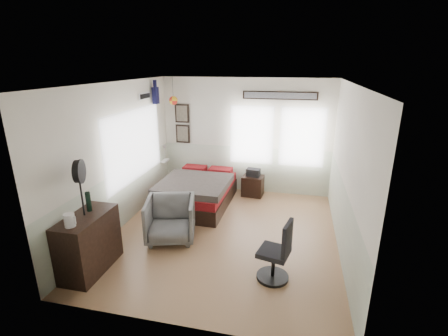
{
  "coord_description": "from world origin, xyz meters",
  "views": [
    {
      "loc": [
        1.17,
        -5.17,
        3.01
      ],
      "look_at": [
        -0.1,
        0.4,
        1.15
      ],
      "focal_mm": 26.0,
      "sensor_mm": 36.0,
      "label": 1
    }
  ],
  "objects_px": {
    "dresser": "(89,243)",
    "nightstand": "(253,186)",
    "task_chair": "(277,256)",
    "bed": "(197,192)",
    "armchair": "(171,219)"
  },
  "relations": [
    {
      "from": "bed",
      "to": "armchair",
      "type": "distance_m",
      "value": 1.52
    },
    {
      "from": "armchair",
      "to": "task_chair",
      "type": "height_order",
      "value": "task_chair"
    },
    {
      "from": "armchair",
      "to": "dresser",
      "type": "bearing_deg",
      "value": -142.27
    },
    {
      "from": "task_chair",
      "to": "nightstand",
      "type": "bearing_deg",
      "value": 117.62
    },
    {
      "from": "dresser",
      "to": "armchair",
      "type": "height_order",
      "value": "dresser"
    },
    {
      "from": "dresser",
      "to": "task_chair",
      "type": "distance_m",
      "value": 2.79
    },
    {
      "from": "nightstand",
      "to": "task_chair",
      "type": "xyz_separation_m",
      "value": [
        0.78,
        -3.06,
        0.14
      ]
    },
    {
      "from": "bed",
      "to": "dresser",
      "type": "bearing_deg",
      "value": -107.06
    },
    {
      "from": "dresser",
      "to": "nightstand",
      "type": "distance_m",
      "value": 3.97
    },
    {
      "from": "bed",
      "to": "task_chair",
      "type": "distance_m",
      "value": 2.95
    },
    {
      "from": "bed",
      "to": "armchair",
      "type": "bearing_deg",
      "value": -89.66
    },
    {
      "from": "nightstand",
      "to": "armchair",
      "type": "bearing_deg",
      "value": -110.96
    },
    {
      "from": "bed",
      "to": "dresser",
      "type": "height_order",
      "value": "dresser"
    },
    {
      "from": "dresser",
      "to": "armchair",
      "type": "relative_size",
      "value": 1.18
    },
    {
      "from": "dresser",
      "to": "nightstand",
      "type": "xyz_separation_m",
      "value": [
        1.98,
        3.44,
        -0.21
      ]
    }
  ]
}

